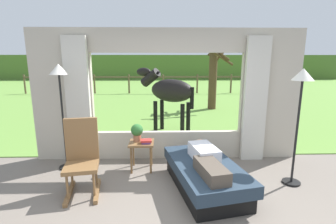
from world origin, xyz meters
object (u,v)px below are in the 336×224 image
(potted_plant, at_px, (137,131))
(floor_lamp_left, at_px, (60,85))
(book_stack, at_px, (146,141))
(horse, at_px, (169,91))
(side_table, at_px, (142,147))
(pasture_tree, at_px, (213,74))
(floor_lamp_right, at_px, (301,92))
(reclining_person, at_px, (206,158))
(rocking_chair, at_px, (82,157))
(recliner_sofa, at_px, (205,175))

(potted_plant, distance_m, floor_lamp_left, 1.56)
(book_stack, distance_m, horse, 2.47)
(floor_lamp_left, bearing_deg, side_table, -4.34)
(side_table, distance_m, pasture_tree, 6.10)
(side_table, xyz_separation_m, potted_plant, (-0.08, 0.06, 0.28))
(potted_plant, xyz_separation_m, floor_lamp_right, (2.55, -0.65, 0.79))
(reclining_person, relative_size, side_table, 2.75)
(floor_lamp_left, distance_m, pasture_tree, 6.62)
(book_stack, xyz_separation_m, floor_lamp_left, (-1.49, 0.17, 0.98))
(rocking_chair, bearing_deg, reclining_person, -10.58)
(reclining_person, bearing_deg, floor_lamp_right, -5.26)
(rocking_chair, height_order, pasture_tree, pasture_tree)
(floor_lamp_left, relative_size, pasture_tree, 0.68)
(floor_lamp_right, bearing_deg, side_table, 166.52)
(reclining_person, relative_size, rocking_chair, 1.28)
(recliner_sofa, xyz_separation_m, rocking_chair, (-1.86, -0.02, 0.33))
(book_stack, relative_size, pasture_tree, 0.07)
(reclining_person, xyz_separation_m, rocking_chair, (-1.86, 0.03, 0.02))
(side_table, bearing_deg, horse, 76.07)
(recliner_sofa, relative_size, potted_plant, 5.78)
(rocking_chair, bearing_deg, pasture_tree, 53.03)
(potted_plant, distance_m, book_stack, 0.26)
(reclining_person, distance_m, floor_lamp_right, 1.75)
(rocking_chair, bearing_deg, side_table, 31.81)
(side_table, relative_size, pasture_tree, 0.19)
(floor_lamp_left, height_order, floor_lamp_right, floor_lamp_left)
(recliner_sofa, distance_m, floor_lamp_left, 2.88)
(rocking_chair, relative_size, floor_lamp_left, 0.59)
(recliner_sofa, height_order, side_table, side_table)
(side_table, relative_size, horse, 0.30)
(reclining_person, bearing_deg, horse, 86.53)
(side_table, xyz_separation_m, book_stack, (0.09, -0.06, 0.13))
(recliner_sofa, relative_size, book_stack, 8.98)
(rocking_chair, bearing_deg, recliner_sofa, -9.07)
(horse, xyz_separation_m, pasture_tree, (1.84, 3.23, 0.26))
(recliner_sofa, xyz_separation_m, book_stack, (-0.94, 0.65, 0.34))
(potted_plant, xyz_separation_m, floor_lamp_left, (-1.32, 0.05, 0.83))
(recliner_sofa, relative_size, floor_lamp_right, 1.00)
(rocking_chair, relative_size, pasture_tree, 0.40)
(book_stack, bearing_deg, rocking_chair, -144.01)
(potted_plant, height_order, floor_lamp_right, floor_lamp_right)
(book_stack, bearing_deg, floor_lamp_left, 173.50)
(recliner_sofa, relative_size, horse, 1.07)
(horse, bearing_deg, recliner_sofa, -137.39)
(floor_lamp_left, relative_size, horse, 1.10)
(potted_plant, bearing_deg, floor_lamp_right, -14.34)
(recliner_sofa, height_order, floor_lamp_left, floor_lamp_left)
(reclining_person, bearing_deg, book_stack, 131.21)
(horse, distance_m, pasture_tree, 3.72)
(rocking_chair, bearing_deg, floor_lamp_right, -7.16)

